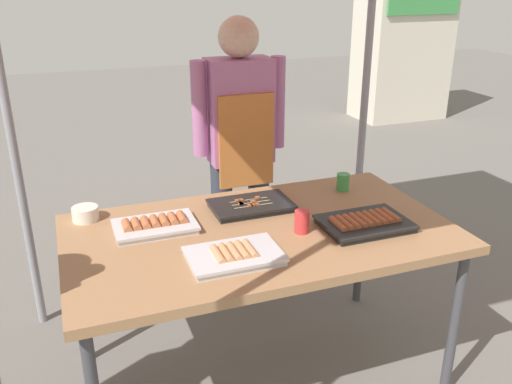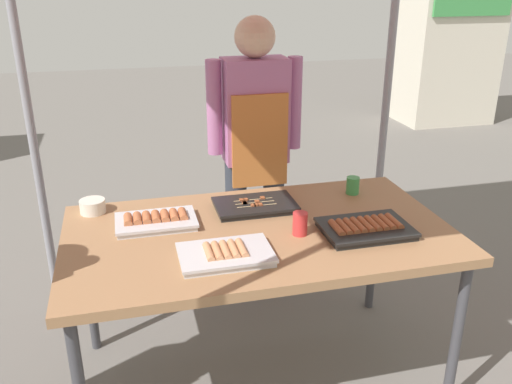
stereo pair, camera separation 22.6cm
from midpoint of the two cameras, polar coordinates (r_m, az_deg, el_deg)
name	(u,v)px [view 1 (the left image)]	position (r m, az deg, el deg)	size (l,w,h in m)	color
ground_plane	(260,373)	(2.69, -2.14, -18.48)	(18.00, 18.00, 0.00)	#66605B
stall_table	(260,241)	(2.30, -2.39, -5.18)	(1.60, 0.90, 0.75)	#9E724C
tray_grilled_sausages	(365,223)	(2.31, 8.56, -3.28)	(0.36, 0.26, 0.05)	black
tray_meat_skewers	(251,206)	(2.46, -3.16, -1.50)	(0.36, 0.23, 0.04)	black
tray_pork_links	(234,256)	(2.05, -5.48, -6.70)	(0.35, 0.23, 0.05)	silver
tray_spring_rolls	(155,225)	(2.32, -13.28, -3.49)	(0.34, 0.22, 0.05)	silver
condiment_bowl	(85,214)	(2.50, -19.90, -2.19)	(0.11, 0.11, 0.06)	silver
drink_cup_near_edge	(302,222)	(2.24, 1.92, -3.17)	(0.06, 0.06, 0.10)	red
drink_cup_by_wok	(343,182)	(2.69, 6.70, 1.01)	(0.06, 0.06, 0.08)	#3F994C
vendor_woman	(240,138)	(2.98, -3.87, 5.65)	(0.52, 0.23, 1.55)	#333842
neighbor_stall_right	(403,44)	(7.19, 14.17, 14.79)	(1.07, 0.69, 1.83)	beige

